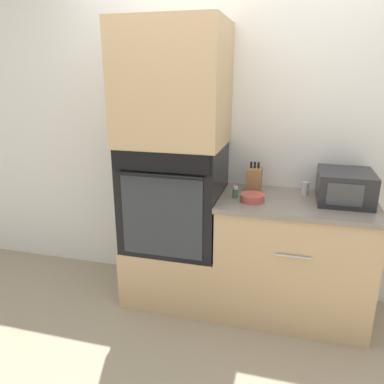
{
  "coord_description": "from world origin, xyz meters",
  "views": [
    {
      "loc": [
        0.45,
        -2.22,
        1.7
      ],
      "look_at": [
        -0.2,
        0.21,
        0.9
      ],
      "focal_mm": 35.0,
      "sensor_mm": 36.0,
      "label": 1
    }
  ],
  "objects_px": {
    "knife_block": "(254,180)",
    "bowl": "(252,198)",
    "condiment_jar_near": "(305,189)",
    "microwave": "(345,187)",
    "condiment_jar_mid": "(235,192)",
    "wall_oven": "(175,196)"
  },
  "relations": [
    {
      "from": "condiment_jar_near",
      "to": "condiment_jar_mid",
      "type": "distance_m",
      "value": 0.51
    },
    {
      "from": "microwave",
      "to": "condiment_jar_mid",
      "type": "bearing_deg",
      "value": -172.21
    },
    {
      "from": "wall_oven",
      "to": "condiment_jar_mid",
      "type": "relative_size",
      "value": 9.76
    },
    {
      "from": "microwave",
      "to": "knife_block",
      "type": "xyz_separation_m",
      "value": [
        -0.61,
        0.07,
        -0.02
      ]
    },
    {
      "from": "condiment_jar_near",
      "to": "bowl",
      "type": "bearing_deg",
      "value": -144.67
    },
    {
      "from": "wall_oven",
      "to": "microwave",
      "type": "bearing_deg",
      "value": 2.99
    },
    {
      "from": "knife_block",
      "to": "bowl",
      "type": "xyz_separation_m",
      "value": [
        0.01,
        -0.22,
        -0.06
      ]
    },
    {
      "from": "condiment_jar_near",
      "to": "condiment_jar_mid",
      "type": "xyz_separation_m",
      "value": [
        -0.47,
        -0.19,
        -0.01
      ]
    },
    {
      "from": "wall_oven",
      "to": "bowl",
      "type": "xyz_separation_m",
      "value": [
        0.58,
        -0.09,
        0.07
      ]
    },
    {
      "from": "knife_block",
      "to": "wall_oven",
      "type": "bearing_deg",
      "value": -166.93
    },
    {
      "from": "condiment_jar_mid",
      "to": "microwave",
      "type": "bearing_deg",
      "value": 7.79
    },
    {
      "from": "bowl",
      "to": "condiment_jar_near",
      "type": "xyz_separation_m",
      "value": [
        0.35,
        0.24,
        0.02
      ]
    },
    {
      "from": "wall_oven",
      "to": "bowl",
      "type": "height_order",
      "value": "wall_oven"
    },
    {
      "from": "condiment_jar_near",
      "to": "condiment_jar_mid",
      "type": "bearing_deg",
      "value": -157.97
    },
    {
      "from": "wall_oven",
      "to": "condiment_jar_near",
      "type": "relative_size",
      "value": 8.46
    },
    {
      "from": "knife_block",
      "to": "condiment_jar_mid",
      "type": "relative_size",
      "value": 2.82
    },
    {
      "from": "wall_oven",
      "to": "condiment_jar_mid",
      "type": "bearing_deg",
      "value": -4.62
    },
    {
      "from": "wall_oven",
      "to": "knife_block",
      "type": "height_order",
      "value": "wall_oven"
    },
    {
      "from": "wall_oven",
      "to": "condiment_jar_near",
      "type": "bearing_deg",
      "value": 9.4
    },
    {
      "from": "microwave",
      "to": "condiment_jar_near",
      "type": "xyz_separation_m",
      "value": [
        -0.25,
        0.09,
        -0.06
      ]
    },
    {
      "from": "knife_block",
      "to": "condiment_jar_near",
      "type": "height_order",
      "value": "knife_block"
    },
    {
      "from": "wall_oven",
      "to": "bowl",
      "type": "relative_size",
      "value": 4.71
    }
  ]
}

